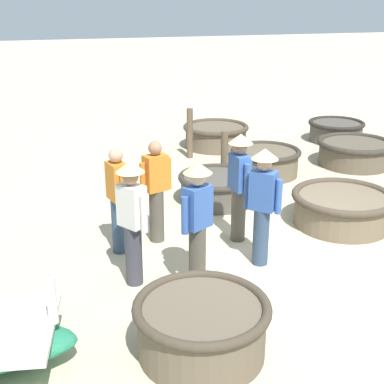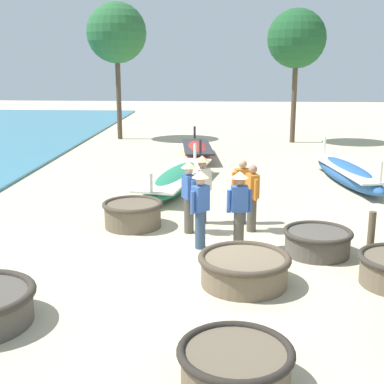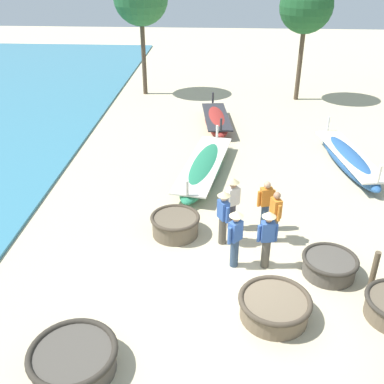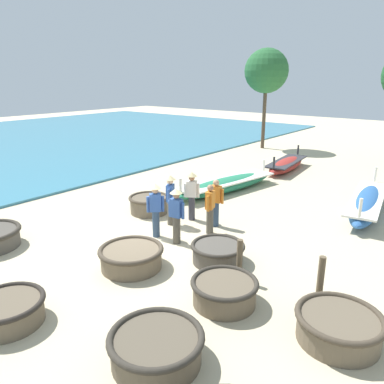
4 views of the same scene
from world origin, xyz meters
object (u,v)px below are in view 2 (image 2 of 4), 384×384
Objects in this scene: coracle_weathered at (317,241)px; coracle_beside_post at (244,268)px; tree_tall_back at (297,39)px; long_boat_ochre_hull at (176,179)px; fisherman_by_coracle at (239,205)px; long_boat_white_hull at (197,151)px; fisherman_standing_left at (242,190)px; coracle_far_left at (133,213)px; fisherman_crouching at (252,196)px; mooring_post_shoreline at (371,238)px; long_boat_blue_hull at (348,173)px; fisherman_with_hat at (189,192)px; coracle_front_left at (235,365)px; tree_rightmost at (117,33)px; fisherman_hauling at (202,185)px; fisherman_standing_right at (200,205)px.

coracle_beside_post is at bearing -133.78° from coracle_weathered.
coracle_beside_post is 17.51m from tree_tall_back.
tree_tall_back reaches higher than coracle_beside_post.
fisherman_by_coracle is (1.80, -5.30, 0.66)m from long_boat_ochre_hull.
coracle_beside_post is at bearing -83.09° from long_boat_white_hull.
long_boat_white_hull is at bearing 96.91° from coracle_beside_post.
fisherman_standing_left is at bearing -79.87° from long_boat_white_hull.
coracle_far_left is 0.92× the size of fisherman_crouching.
mooring_post_shoreline is at bearing -40.19° from fisherman_crouching.
fisherman_standing_left reaches higher than mooring_post_shoreline.
fisherman_by_coracle reaches higher than mooring_post_shoreline.
fisherman_standing_left is at bearing -128.16° from long_boat_blue_hull.
fisherman_with_hat is (-1.44, -0.20, 0.12)m from fisherman_crouching.
coracle_beside_post is at bearing 86.16° from coracle_front_left.
long_boat_white_hull is 2.70× the size of fisherman_standing_left.
fisherman_crouching is at bearing -79.25° from long_boat_white_hull.
mooring_post_shoreline is (2.54, -0.68, -0.43)m from fisherman_by_coracle.
tree_tall_back is at bearing 63.94° from long_boat_ochre_hull.
long_boat_blue_hull is at bearing 81.24° from mooring_post_shoreline.
fisherman_crouching reaches higher than coracle_far_left.
fisherman_by_coracle is at bearing -70.28° from tree_rightmost.
mooring_post_shoreline is (2.21, -1.87, -0.31)m from fisherman_crouching.
tree_tall_back is at bearing 46.18° from long_boat_white_hull.
coracle_beside_post reaches higher than coracle_front_left.
fisherman_hauling reaches higher than coracle_weathered.
fisherman_crouching is 1.24m from fisherman_by_coracle.
fisherman_by_coracle is at bearing 91.80° from coracle_beside_post.
coracle_weathered is 0.85× the size of fisherman_with_hat.
coracle_weathered is 15.79m from tree_tall_back.
coracle_far_left is 2.89m from fisherman_by_coracle.
fisherman_with_hat is (-1.17, 2.82, 0.66)m from coracle_beside_post.
fisherman_standing_left is at bearing -67.52° from tree_rightmost.
tree_rightmost is (-3.73, 10.12, 4.75)m from long_boat_ochre_hull.
long_boat_white_hull is 9.43m from fisherman_with_hat.
mooring_post_shoreline reaches higher than coracle_front_left.
fisherman_crouching is at bearing -67.65° from tree_rightmost.
fisherman_hauling reaches higher than fisherman_standing_left.
fisherman_standing_left is 0.94× the size of fisherman_by_coracle.
tree_rightmost is (-8.06, 16.10, 4.51)m from mooring_post_shoreline.
long_boat_blue_hull is at bearing 51.84° from fisherman_standing_left.
fisherman_by_coracle is 15.61m from tree_tall_back.
coracle_weathered is 2.51m from fisherman_standing_right.
long_boat_blue_hull is 6.04m from fisherman_crouching.
fisherman_standing_left is at bearing 1.85° from fisherman_hauling.
fisherman_hauling is 0.97m from fisherman_standing_left.
long_boat_blue_hull is at bearing -85.21° from tree_tall_back.
coracle_front_left is 0.28× the size of long_boat_blue_hull.
fisherman_standing_right is 1.58× the size of mooring_post_shoreline.
fisherman_with_hat is at bearing -106.05° from tree_tall_back.
long_boat_blue_hull is 3.33× the size of fisherman_standing_left.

